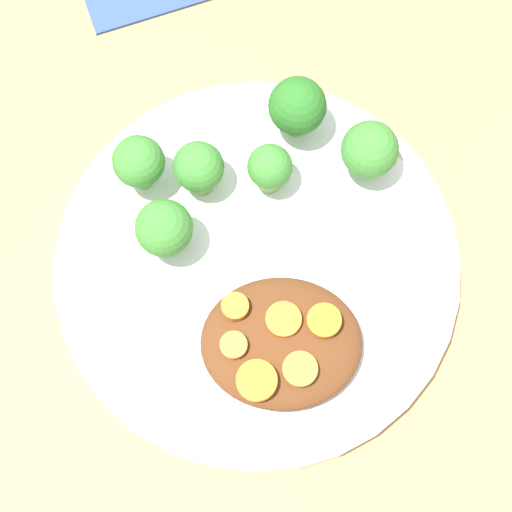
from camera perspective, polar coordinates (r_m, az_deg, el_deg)
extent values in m
plane|color=tan|center=(0.62, 0.00, -0.95)|extent=(4.00, 4.00, 0.00)
cylinder|color=white|center=(0.61, 0.00, -0.69)|extent=(0.29, 0.29, 0.02)
torus|color=white|center=(0.61, 0.00, -0.43)|extent=(0.29, 0.29, 0.01)
ellipsoid|color=#5B3319|center=(0.58, 1.63, -5.80)|extent=(0.11, 0.09, 0.02)
cylinder|color=#759E51|center=(0.62, 0.83, 5.29)|extent=(0.02, 0.02, 0.02)
sphere|color=#3D8433|center=(0.60, 0.85, 5.99)|extent=(0.03, 0.03, 0.03)
cylinder|color=#759E51|center=(0.62, -3.81, 5.22)|extent=(0.02, 0.02, 0.02)
sphere|color=#3D8433|center=(0.60, -3.93, 5.96)|extent=(0.04, 0.04, 0.04)
cylinder|color=#759E51|center=(0.60, -6.01, 1.15)|extent=(0.02, 0.02, 0.02)
sphere|color=#3D8433|center=(0.58, -6.23, 1.86)|extent=(0.04, 0.04, 0.04)
cylinder|color=#759E51|center=(0.63, 2.60, 8.97)|extent=(0.01, 0.01, 0.02)
sphere|color=#286B23|center=(0.61, 2.70, 9.97)|extent=(0.04, 0.04, 0.04)
cylinder|color=#7FA85B|center=(0.63, 7.26, 6.21)|extent=(0.01, 0.01, 0.02)
sphere|color=#3D8433|center=(0.61, 7.52, 7.05)|extent=(0.04, 0.04, 0.04)
cylinder|color=#759E51|center=(0.62, -7.63, 5.41)|extent=(0.01, 0.01, 0.03)
sphere|color=#3D8433|center=(0.60, -7.91, 6.26)|extent=(0.04, 0.04, 0.04)
cylinder|color=orange|center=(0.57, 4.47, -4.32)|extent=(0.02, 0.02, 0.01)
cylinder|color=orange|center=(0.56, -1.59, -5.96)|extent=(0.02, 0.02, 0.01)
cylinder|color=orange|center=(0.56, 2.87, -7.54)|extent=(0.02, 0.02, 0.00)
cylinder|color=orange|center=(0.56, -0.05, -8.30)|extent=(0.03, 0.03, 0.01)
cylinder|color=orange|center=(0.57, 1.76, -4.25)|extent=(0.02, 0.02, 0.01)
cylinder|color=orange|center=(0.57, -1.48, -3.38)|extent=(0.02, 0.02, 0.01)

